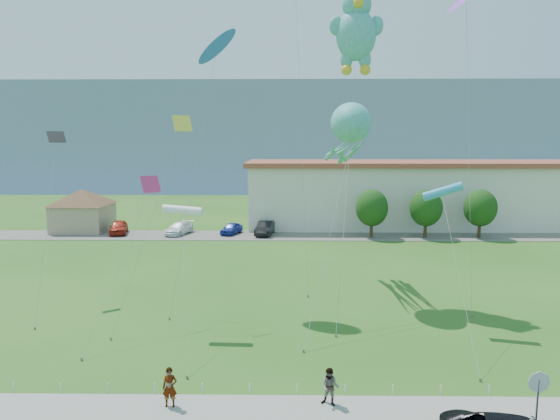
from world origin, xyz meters
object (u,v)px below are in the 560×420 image
object	(u,v)px
pedestrian_right	(330,387)
warehouse	(482,193)
pavilion	(83,206)
parked_car_red	(119,227)
stop_sign	(538,388)
parked_car_black	(265,228)
parked_car_white	(179,228)
parked_car_blue	(231,228)
teddy_bear_kite	(356,29)
octopus_kite	(348,135)
pedestrian_left	(170,387)

from	to	relation	value
pedestrian_right	warehouse	bearing A→B (deg)	83.86
pavilion	parked_car_red	bearing A→B (deg)	-23.29
stop_sign	parked_car_black	bearing A→B (deg)	106.10
parked_car_black	pedestrian_right	bearing A→B (deg)	-75.25
warehouse	parked_car_white	distance (m)	38.99
parked_car_white	warehouse	bearing A→B (deg)	28.75
pavilion	stop_sign	size ratio (longest dim) A/B	3.68
parked_car_white	parked_car_blue	bearing A→B (deg)	18.66
pavilion	teddy_bear_kite	world-z (taller)	teddy_bear_kite
parked_car_red	parked_car_blue	size ratio (longest dim) A/B	1.21
pavilion	parked_car_blue	distance (m)	18.39
pavilion	pedestrian_right	xyz separation A→B (m)	(26.28, -40.25, -2.16)
pavilion	stop_sign	distance (m)	53.90
parked_car_red	teddy_bear_kite	size ratio (longest dim) A/B	0.22
parked_car_red	parked_car_white	distance (m)	7.07
octopus_kite	parked_car_blue	bearing A→B (deg)	115.33
stop_sign	parked_car_black	distance (m)	41.28
pedestrian_right	pavilion	bearing A→B (deg)	144.15
warehouse	octopus_kite	size ratio (longest dim) A/B	3.81
pedestrian_left	parked_car_red	size ratio (longest dim) A/B	0.35
parked_car_black	warehouse	bearing A→B (deg)	25.39
pedestrian_right	parked_car_white	world-z (taller)	pedestrian_right
parked_car_white	octopus_kite	bearing A→B (deg)	-36.70
parked_car_red	octopus_kite	size ratio (longest dim) A/B	0.29
stop_sign	teddy_bear_kite	size ratio (longest dim) A/B	0.12
parked_car_white	octopus_kite	distance (m)	29.61
pedestrian_left	octopus_kite	distance (m)	20.85
pavilion	teddy_bear_kite	distance (m)	40.72
warehouse	stop_sign	size ratio (longest dim) A/B	24.40
pedestrian_right	parked_car_blue	bearing A→B (deg)	123.07
parked_car_blue	parked_car_red	bearing A→B (deg)	-160.78
pedestrian_right	teddy_bear_kite	distance (m)	23.96
pavilion	octopus_kite	xyz separation A→B (m)	(28.74, -24.52, 8.04)
parked_car_red	parked_car_black	size ratio (longest dim) A/B	0.97
pavilion	warehouse	world-z (taller)	warehouse
parked_car_blue	pavilion	bearing A→B (deg)	-167.61
pedestrian_left	parked_car_red	xyz separation A→B (m)	(-14.91, 38.29, -0.06)
parked_car_red	parked_car_white	world-z (taller)	parked_car_red
teddy_bear_kite	parked_car_blue	bearing A→B (deg)	116.89
pedestrian_left	parked_car_red	distance (m)	41.09
parked_car_blue	parked_car_black	xyz separation A→B (m)	(3.93, -0.47, 0.13)
pavilion	pedestrian_left	bearing A→B (deg)	-63.79
parked_car_red	octopus_kite	distance (m)	34.19
stop_sign	parked_car_blue	xyz separation A→B (m)	(-15.37, 40.11, -1.16)
pavilion	parked_car_white	distance (m)	12.50
parked_car_blue	stop_sign	bearing A→B (deg)	-50.05
parked_car_red	parked_car_white	xyz separation A→B (m)	(7.07, -0.19, -0.10)
parked_car_red	pavilion	bearing A→B (deg)	143.53
stop_sign	octopus_kite	bearing A→B (deg)	105.06
pedestrian_left	teddy_bear_kite	distance (m)	25.64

